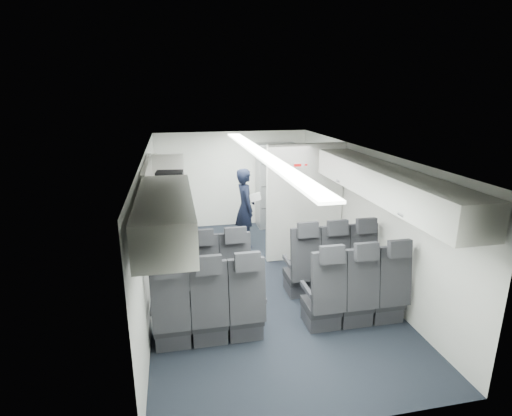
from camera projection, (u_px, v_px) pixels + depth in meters
name	position (u px, v px, depth m)	size (l,w,h in m)	color
cabin_shell	(261.00, 217.00, 6.23)	(3.41, 6.01, 2.16)	black
seat_row_front	(269.00, 273.00, 5.94)	(3.33, 0.56, 1.24)	black
seat_row_mid	(285.00, 304.00, 5.09)	(3.33, 0.56, 1.24)	black
overhead_bin_left_rear	(165.00, 215.00, 3.87)	(0.53, 1.80, 0.40)	silver
overhead_bin_left_front_open	(164.00, 187.00, 5.54)	(0.64, 1.70, 0.72)	#9E9E93
overhead_bin_right_rear	(424.00, 200.00, 4.42)	(0.53, 1.80, 0.40)	silver
overhead_bin_right_front	(355.00, 170.00, 6.06)	(0.53, 1.70, 0.40)	silver
bulkhead_partition	(305.00, 203.00, 7.19)	(1.40, 0.15, 2.13)	silver
galley_unit	(276.00, 185.00, 9.02)	(0.85, 0.52, 1.90)	#939399
boarding_door	(157.00, 206.00, 7.42)	(0.12, 1.27, 1.86)	silver
flight_attendant	(245.00, 208.00, 7.87)	(0.58, 0.38, 1.58)	black
carry_on_bag	(170.00, 179.00, 5.60)	(0.37, 0.26, 0.22)	black
papers	(255.00, 197.00, 7.80)	(0.22, 0.02, 0.15)	white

